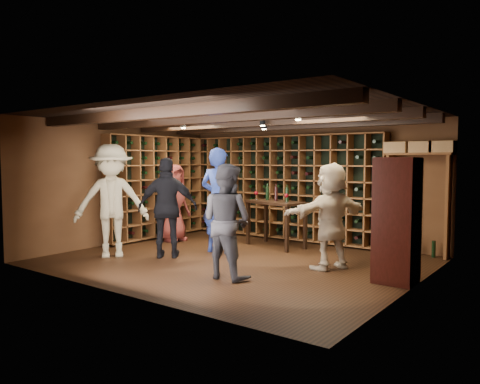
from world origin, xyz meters
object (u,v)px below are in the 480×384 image
Objects in this scene: guest_woman_black at (168,208)px; tasting_table at (276,207)px; man_grey_suit at (227,221)px; guest_beige at (331,216)px; guest_red_floral at (174,203)px; display_cabinet at (396,223)px; man_blue_shirt at (218,200)px; guest_khaki at (112,201)px.

tasting_table is (0.98, 2.03, -0.09)m from guest_woman_black.
man_grey_suit is 1.75m from guest_beige.
man_grey_suit is at bearing -124.33° from guest_red_floral.
guest_woman_black is at bearing -141.18° from guest_red_floral.
display_cabinet is at bearing -148.91° from man_grey_suit.
display_cabinet reaches higher than tasting_table.
guest_red_floral is (-1.53, 0.36, -0.16)m from man_blue_shirt.
guest_red_floral is at bearing 173.55° from display_cabinet.
man_blue_shirt is at bearing -105.66° from guest_red_floral.
guest_khaki is (-2.59, -0.04, 0.17)m from man_grey_suit.
man_blue_shirt is 1.01m from guest_woman_black.
guest_khaki reaches higher than man_grey_suit.
guest_woman_black reaches higher than guest_beige.
guest_red_floral is at bearing -88.11° from guest_woman_black.
guest_beige is 2.03m from tasting_table.
guest_woman_black is (1.11, -1.27, 0.07)m from guest_red_floral.
tasting_table is (2.10, 0.75, -0.02)m from guest_red_floral.
display_cabinet is 0.87× the size of guest_khaki.
man_grey_suit is 2.64m from tasting_table.
tasting_table is at bearing 155.20° from display_cabinet.
display_cabinet is 1.04× the size of man_grey_suit.
tasting_table is at bearing 1.61° from guest_khaki.
man_blue_shirt is 1.26m from tasting_table.
guest_woman_black is 0.88× the size of guest_khaki.
display_cabinet is at bearing 151.40° from guest_woman_black.
guest_beige reaches higher than man_grey_suit.
guest_khaki is (-1.28, -1.46, 0.03)m from man_blue_shirt.
guest_beige is (-1.12, 0.23, -0.01)m from display_cabinet.
tasting_table is at bearing -72.53° from guest_red_floral.
tasting_table is (-0.74, 2.53, -0.04)m from man_grey_suit.
display_cabinet is 3.89m from guest_woman_black.
guest_red_floral is 3.83m from guest_beige.
tasting_table is (-1.72, 1.08, -0.04)m from guest_beige.
guest_beige is at bearing -30.02° from guest_khaki.
man_blue_shirt is 2.29m from guest_beige.
guest_woman_black reaches higher than guest_red_floral.
man_grey_suit is 0.84× the size of guest_khaki.
guest_woman_black is 1.05× the size of guest_beige.
guest_khaki reaches higher than tasting_table.
guest_beige is at bearing 168.40° from display_cabinet.
man_grey_suit is at bearing 124.56° from guest_woman_black.
guest_red_floral is 0.97× the size of guest_beige.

